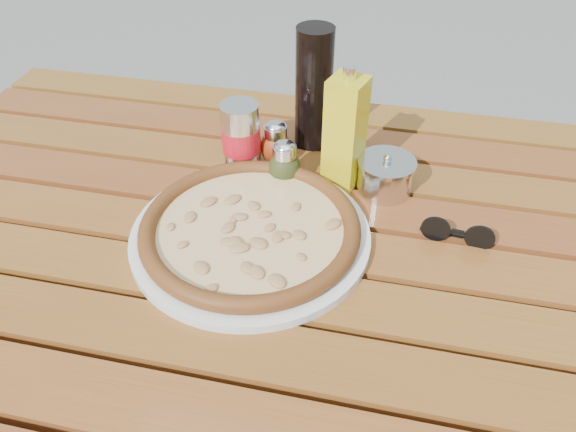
% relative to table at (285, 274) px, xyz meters
% --- Properties ---
extents(table, '(1.40, 0.90, 0.75)m').
position_rel_table_xyz_m(table, '(0.00, 0.00, 0.00)').
color(table, '#381B0C').
rests_on(table, ground).
extents(plate, '(0.45, 0.45, 0.01)m').
position_rel_table_xyz_m(plate, '(-0.05, -0.01, 0.08)').
color(plate, silver).
rests_on(plate, table).
extents(pizza, '(0.36, 0.36, 0.03)m').
position_rel_table_xyz_m(pizza, '(-0.05, -0.01, 0.10)').
color(pizza, '#FFEAB6').
rests_on(pizza, plate).
extents(pepper_shaker, '(0.07, 0.07, 0.08)m').
position_rel_table_xyz_m(pepper_shaker, '(-0.06, 0.20, 0.11)').
color(pepper_shaker, '#A43912').
rests_on(pepper_shaker, table).
extents(oregano_shaker, '(0.07, 0.07, 0.08)m').
position_rel_table_xyz_m(oregano_shaker, '(-0.03, 0.14, 0.11)').
color(oregano_shaker, '#3B451B').
rests_on(oregano_shaker, table).
extents(dark_bottle, '(0.07, 0.07, 0.22)m').
position_rel_table_xyz_m(dark_bottle, '(-0.01, 0.28, 0.19)').
color(dark_bottle, black).
rests_on(dark_bottle, table).
extents(soda_can, '(0.09, 0.09, 0.12)m').
position_rel_table_xyz_m(soda_can, '(-0.12, 0.18, 0.13)').
color(soda_can, silver).
rests_on(soda_can, table).
extents(olive_oil_cruet, '(0.07, 0.07, 0.21)m').
position_rel_table_xyz_m(olive_oil_cruet, '(0.06, 0.17, 0.17)').
color(olive_oil_cruet, gold).
rests_on(olive_oil_cruet, table).
extents(parmesan_tin, '(0.13, 0.13, 0.07)m').
position_rel_table_xyz_m(parmesan_tin, '(0.13, 0.16, 0.11)').
color(parmesan_tin, silver).
rests_on(parmesan_tin, table).
extents(sunglasses, '(0.11, 0.03, 0.04)m').
position_rel_table_xyz_m(sunglasses, '(0.25, 0.05, 0.09)').
color(sunglasses, black).
rests_on(sunglasses, table).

